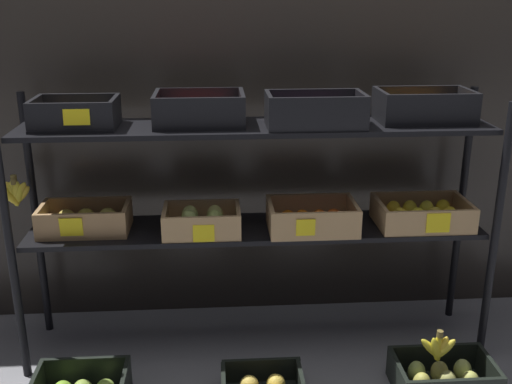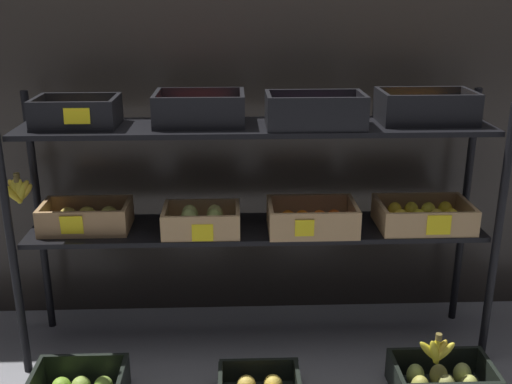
% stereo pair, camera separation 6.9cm
% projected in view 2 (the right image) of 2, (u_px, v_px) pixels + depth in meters
% --- Properties ---
extents(ground_plane, '(10.00, 10.00, 0.00)m').
position_uv_depth(ground_plane, '(256.00, 342.00, 2.65)').
color(ground_plane, gray).
extents(storefront_wall, '(4.26, 0.12, 1.80)m').
position_uv_depth(storefront_wall, '(253.00, 121.00, 2.71)').
color(storefront_wall, '#2D2823').
rests_on(storefront_wall, ground_plane).
extents(display_rack, '(1.98, 0.38, 1.10)m').
position_uv_depth(display_rack, '(258.00, 176.00, 2.40)').
color(display_rack, black).
rests_on(display_rack, ground_plane).
extents(crate_ground_pear, '(0.38, 0.24, 0.13)m').
position_uv_depth(crate_ground_pear, '(442.00, 382.00, 2.30)').
color(crate_ground_pear, black).
rests_on(crate_ground_pear, ground_plane).
extents(banana_bunch_loose, '(0.15, 0.04, 0.13)m').
position_uv_depth(banana_bunch_loose, '(437.00, 351.00, 2.25)').
color(banana_bunch_loose, brown).
rests_on(banana_bunch_loose, crate_ground_pear).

